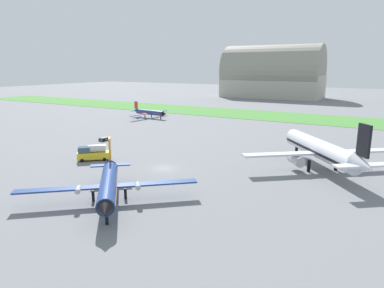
{
  "coord_description": "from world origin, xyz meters",
  "views": [
    {
      "loc": [
        36.99,
        -52.74,
        19.32
      ],
      "look_at": [
        0.48,
        9.89,
        3.0
      ],
      "focal_mm": 32.11,
      "sensor_mm": 36.0,
      "label": 1
    }
  ],
  "objects_px": {
    "airplane_taxiing_turboprop": "(149,112)",
    "airplane_foreground_turboprop": "(108,183)",
    "fuel_truck_near_gate": "(93,153)",
    "airplane_midfield_jet": "(321,150)",
    "baggage_cart_midfield": "(104,139)"
  },
  "relations": [
    {
      "from": "airplane_midfield_jet",
      "to": "baggage_cart_midfield",
      "type": "relative_size",
      "value": 10.54
    },
    {
      "from": "airplane_foreground_turboprop",
      "to": "baggage_cart_midfield",
      "type": "distance_m",
      "value": 44.28
    },
    {
      "from": "airplane_foreground_turboprop",
      "to": "baggage_cart_midfield",
      "type": "height_order",
      "value": "airplane_foreground_turboprop"
    },
    {
      "from": "airplane_foreground_turboprop",
      "to": "airplane_midfield_jet",
      "type": "bearing_deg",
      "value": 102.88
    },
    {
      "from": "airplane_taxiing_turboprop",
      "to": "airplane_foreground_turboprop",
      "type": "distance_m",
      "value": 84.74
    },
    {
      "from": "airplane_foreground_turboprop",
      "to": "fuel_truck_near_gate",
      "type": "bearing_deg",
      "value": -169.98
    },
    {
      "from": "airplane_midfield_jet",
      "to": "baggage_cart_midfield",
      "type": "distance_m",
      "value": 55.05
    },
    {
      "from": "airplane_taxiing_turboprop",
      "to": "airplane_foreground_turboprop",
      "type": "height_order",
      "value": "airplane_foreground_turboprop"
    },
    {
      "from": "airplane_foreground_turboprop",
      "to": "fuel_truck_near_gate",
      "type": "relative_size",
      "value": 3.19
    },
    {
      "from": "airplane_taxiing_turboprop",
      "to": "fuel_truck_near_gate",
      "type": "distance_m",
      "value": 61.7
    },
    {
      "from": "airplane_taxiing_turboprop",
      "to": "fuel_truck_near_gate",
      "type": "bearing_deg",
      "value": -58.21
    },
    {
      "from": "airplane_taxiing_turboprop",
      "to": "baggage_cart_midfield",
      "type": "xyz_separation_m",
      "value": [
        15.04,
        -39.75,
        -1.63
      ]
    },
    {
      "from": "airplane_midfield_jet",
      "to": "airplane_taxiing_turboprop",
      "type": "relative_size",
      "value": 1.28
    },
    {
      "from": "airplane_taxiing_turboprop",
      "to": "airplane_foreground_turboprop",
      "type": "bearing_deg",
      "value": -51.1
    },
    {
      "from": "airplane_midfield_jet",
      "to": "airplane_taxiing_turboprop",
      "type": "height_order",
      "value": "airplane_midfield_jet"
    }
  ]
}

